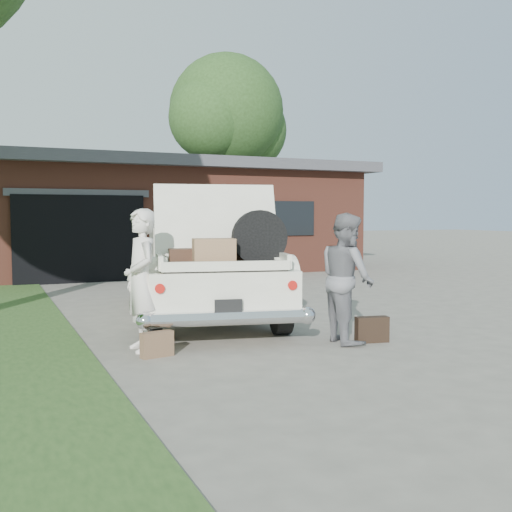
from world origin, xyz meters
name	(u,v)px	position (x,y,z in m)	size (l,w,h in m)	color
ground	(274,337)	(0.00, 0.00, 0.00)	(90.00, 90.00, 0.00)	gray
house	(144,216)	(0.98, 11.47, 1.67)	(12.80, 7.80, 3.30)	brown
tree_right	(228,118)	(6.35, 17.65, 6.02)	(5.82, 5.06, 8.82)	#38281E
sedan	(204,270)	(-0.33, 1.98, 0.78)	(3.15, 5.62, 2.15)	white
woman_left	(141,280)	(-1.89, -0.09, 0.89)	(0.65, 0.43, 1.79)	silver
woman_right	(347,278)	(0.74, -0.71, 0.87)	(0.84, 0.66, 1.74)	slate
suitcase_left	(157,344)	(-1.81, -0.50, 0.15)	(0.40, 0.13, 0.31)	brown
suitcase_right	(372,329)	(1.04, -0.87, 0.17)	(0.45, 0.14, 0.35)	black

